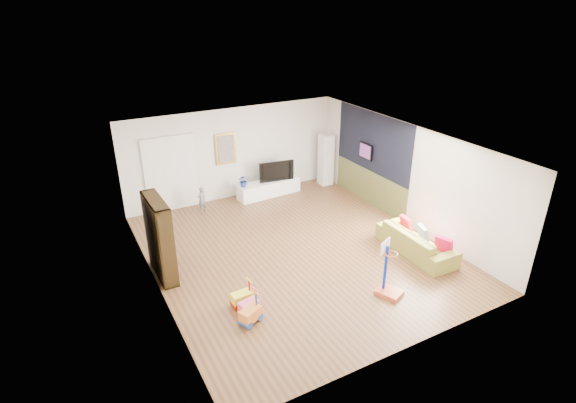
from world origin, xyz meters
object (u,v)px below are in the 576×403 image
sofa (416,242)px  basketball_hoop (392,269)px  media_console (269,188)px  bookshelf (160,238)px

sofa → basketball_hoop: bearing=122.0°
media_console → bookshelf: size_ratio=1.09×
media_console → basketball_hoop: (-0.07, -5.69, 0.37)m
media_console → bookshelf: (-3.93, -2.76, 0.67)m
bookshelf → sofa: bookshelf is taller
media_console → bookshelf: 4.85m
media_console → sofa: 4.96m
sofa → basketball_hoop: 1.92m
media_console → sofa: size_ratio=0.96×
bookshelf → sofa: size_ratio=0.88×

